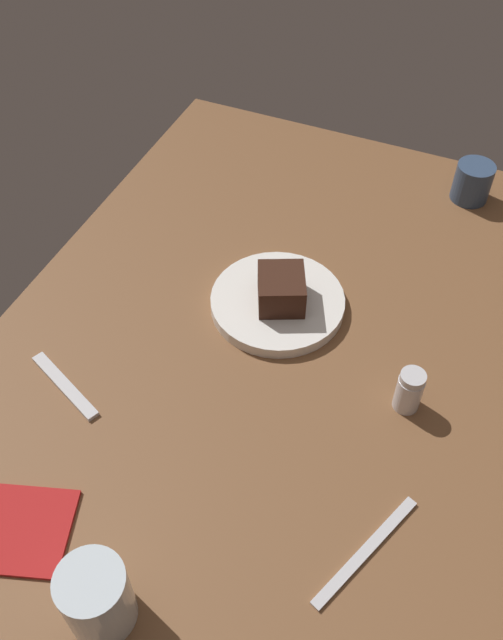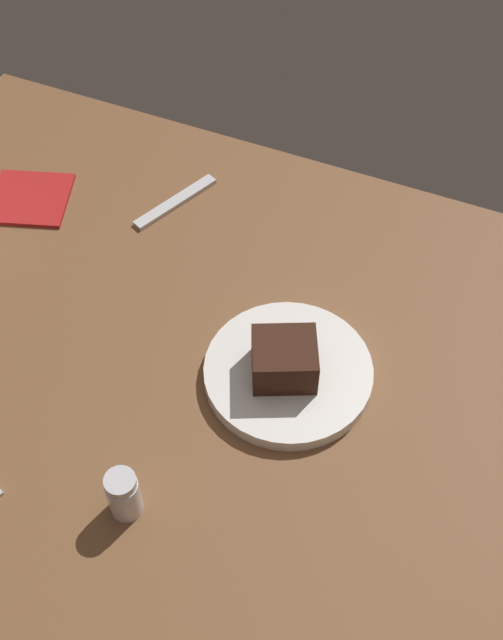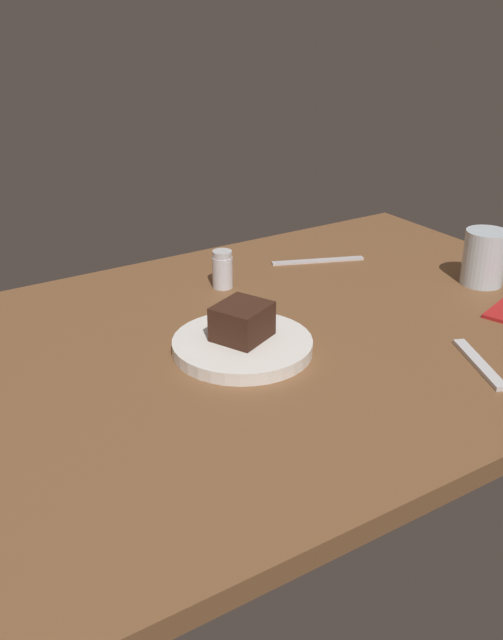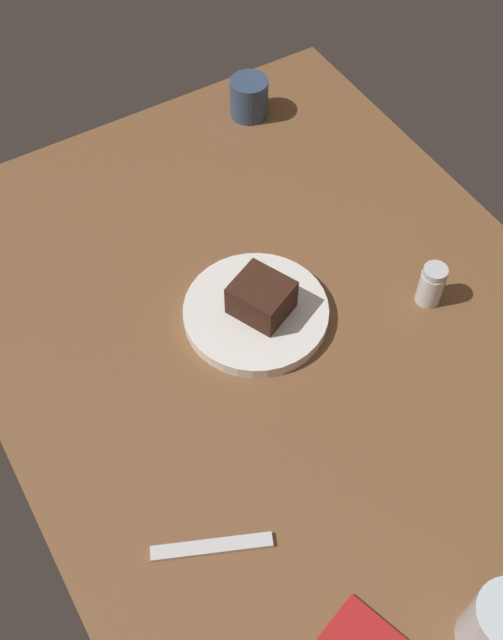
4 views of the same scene
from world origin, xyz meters
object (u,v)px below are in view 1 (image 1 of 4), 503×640
object	(u,v)px
salt_shaker	(409,391)
water_glass	(97,598)
dessert_plate	(278,302)
folded_napkin	(25,530)
chocolate_cake_slice	(281,289)
butter_knife	(366,551)
coffee_cup	(472,182)
dessert_spoon	(65,386)

from	to	relation	value
salt_shaker	water_glass	size ratio (longest dim) A/B	0.69
dessert_plate	water_glass	distance (cm)	52.82
water_glass	salt_shaker	bearing A→B (deg)	149.75
salt_shaker	folded_napkin	bearing A→B (deg)	-46.14
chocolate_cake_slice	butter_knife	bearing A→B (deg)	36.29
salt_shaker	butter_knife	world-z (taller)	salt_shaker
chocolate_cake_slice	coffee_cup	bearing A→B (deg)	151.35
butter_knife	chocolate_cake_slice	bearing A→B (deg)	-121.64
water_glass	butter_knife	size ratio (longest dim) A/B	0.54
dessert_plate	coffee_cup	distance (cm)	46.16
salt_shaker	folded_napkin	xyz separation A→B (cm)	(37.32, -38.84, -3.21)
folded_napkin	salt_shaker	bearing A→B (deg)	133.86
chocolate_cake_slice	salt_shaker	xyz separation A→B (cm)	(10.16, 23.30, -1.20)
salt_shaker	dessert_plate	bearing A→B (deg)	-113.74
chocolate_cake_slice	coffee_cup	world-z (taller)	chocolate_cake_slice
water_glass	folded_napkin	distance (cm)	15.83
water_glass	dessert_spoon	xyz separation A→B (cm)	(-25.53, -22.14, -4.81)
salt_shaker	folded_napkin	world-z (taller)	salt_shaker
salt_shaker	water_glass	bearing A→B (deg)	-30.25
coffee_cup	salt_shaker	bearing A→B (deg)	1.36
chocolate_cake_slice	water_glass	bearing A→B (deg)	-1.37
dessert_spoon	chocolate_cake_slice	bearing A→B (deg)	72.67
salt_shaker	dessert_spoon	xyz separation A→B (cm)	(16.58, -46.70, -3.16)
salt_shaker	coffee_cup	size ratio (longest dim) A/B	0.98
salt_shaker	butter_knife	distance (cm)	23.39
dessert_spoon	salt_shaker	bearing A→B (deg)	43.40
dessert_plate	coffee_cup	world-z (taller)	coffee_cup
chocolate_cake_slice	butter_knife	distance (cm)	41.55
dessert_plate	chocolate_cake_slice	size ratio (longest dim) A/B	2.70
water_glass	coffee_cup	distance (cm)	95.63
dessert_plate	chocolate_cake_slice	xyz separation A→B (cm)	(0.39, 0.68, 3.71)
chocolate_cake_slice	salt_shaker	world-z (taller)	chocolate_cake_slice
chocolate_cake_slice	water_glass	size ratio (longest dim) A/B	0.77
chocolate_cake_slice	butter_knife	xyz separation A→B (cm)	(33.29, 24.45, -4.46)
water_glass	dessert_spoon	world-z (taller)	water_glass
dessert_plate	salt_shaker	distance (cm)	26.32
dessert_plate	butter_knife	bearing A→B (deg)	36.73
dessert_plate	folded_napkin	size ratio (longest dim) A/B	1.85
salt_shaker	dessert_spoon	world-z (taller)	salt_shaker
dessert_plate	salt_shaker	world-z (taller)	salt_shaker
chocolate_cake_slice	coffee_cup	xyz separation A→B (cm)	(-40.45, 22.10, -1.09)
dessert_plate	dessert_spoon	xyz separation A→B (cm)	(27.13, -22.72, -0.65)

